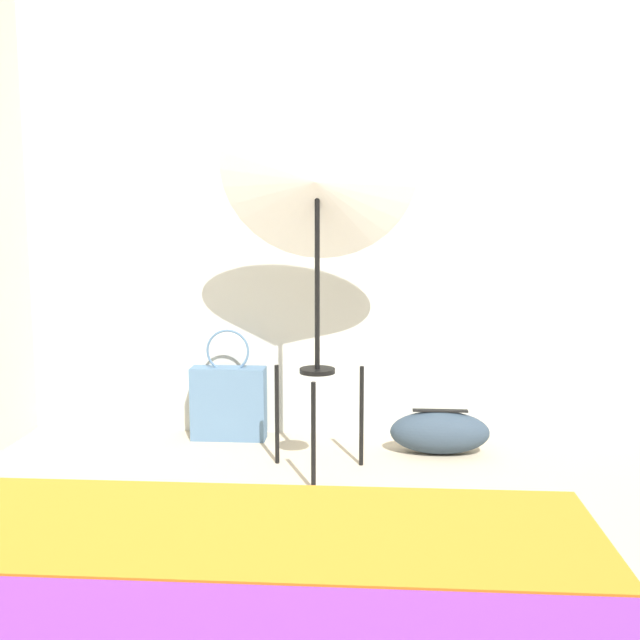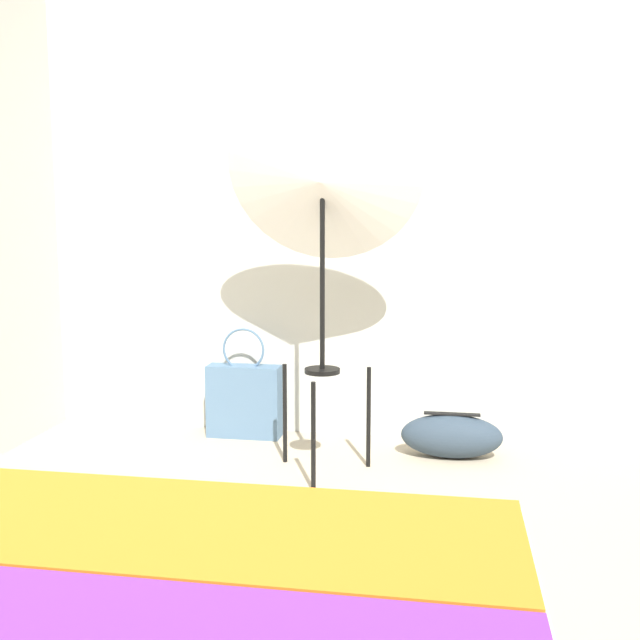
% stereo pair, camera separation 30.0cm
% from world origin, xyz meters
% --- Properties ---
extents(wall_back, '(8.00, 0.05, 2.60)m').
position_xyz_m(wall_back, '(0.00, 2.35, 1.30)').
color(wall_back, beige).
rests_on(wall_back, ground_plane).
extents(photo_umbrella, '(0.86, 0.49, 1.72)m').
position_xyz_m(photo_umbrella, '(-0.09, 1.72, 1.29)').
color(photo_umbrella, black).
rests_on(photo_umbrella, ground_plane).
extents(tote_bag, '(0.38, 0.12, 0.57)m').
position_xyz_m(tote_bag, '(-0.57, 2.19, 0.19)').
color(tote_bag, slate).
rests_on(tote_bag, ground_plane).
extents(duffel_bag, '(0.47, 0.21, 0.21)m').
position_xyz_m(duffel_bag, '(0.48, 2.03, 0.10)').
color(duffel_bag, '#2D3D4C').
rests_on(duffel_bag, ground_plane).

